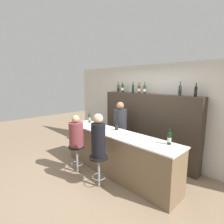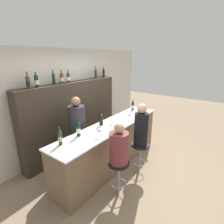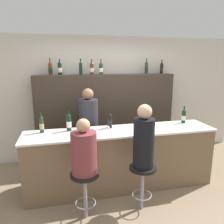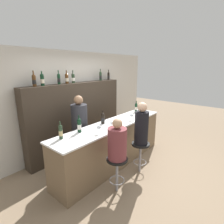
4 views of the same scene
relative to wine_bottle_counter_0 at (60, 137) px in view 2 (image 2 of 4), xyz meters
The scene contains 24 objects.
ground_plane 1.74m from the wine_bottle_counter_0, 20.86° to the right, with size 16.00×16.00×0.00m, color #8C755B.
wall_back 1.76m from the wine_bottle_counter_0, 45.25° to the left, with size 6.40×0.05×2.60m.
bar_counter 1.40m from the wine_bottle_counter_0, ahead, with size 3.09×0.64×0.99m.
back_bar_cabinet 1.62m from the wine_bottle_counter_0, 39.58° to the left, with size 2.90×0.28×1.82m.
wine_bottle_counter_0 is the anchor object (origin of this frame).
wine_bottle_counter_1 0.42m from the wine_bottle_counter_0, ahead, with size 0.08×0.08×0.33m.
wine_bottle_counter_2 1.08m from the wine_bottle_counter_0, ahead, with size 0.08×0.08×0.29m.
wine_bottle_counter_3 2.44m from the wine_bottle_counter_0, ahead, with size 0.07×0.07×0.30m.
wine_bottle_backbar_0 1.31m from the wine_bottle_counter_0, 82.01° to the left, with size 0.08×0.08×0.32m.
wine_bottle_backbar_1 1.35m from the wine_bottle_counter_0, 72.55° to the left, with size 0.08×0.08×0.31m.
wine_bottle_backbar_2 1.49m from the wine_bottle_counter_0, 54.66° to the left, with size 0.07×0.07×0.32m.
wine_bottle_backbar_3 1.61m from the wine_bottle_counter_0, 47.26° to the left, with size 0.08×0.08×0.31m.
wine_bottle_backbar_4 1.73m from the wine_bottle_counter_0, 42.05° to the left, with size 0.08×0.08×0.31m.
wine_bottle_backbar_5 2.48m from the wine_bottle_counter_0, 25.81° to the left, with size 0.07×0.07×0.33m.
wine_bottle_backbar_6 2.79m from the wine_bottle_counter_0, 22.52° to the left, with size 0.07×0.07×0.30m.
wine_glass_0 0.69m from the wine_bottle_counter_0, 29.06° to the right, with size 0.07×0.07×0.16m.
wine_glass_1 1.03m from the wine_bottle_counter_0, 19.08° to the right, with size 0.06×0.06×0.14m.
wine_glass_2 1.74m from the wine_bottle_counter_0, 11.19° to the right, with size 0.08×0.08×0.15m.
tasting_menu 1.40m from the wine_bottle_counter_0, 14.09° to the right, with size 0.21×0.30×0.00m.
bar_stool_left 1.16m from the wine_bottle_counter_0, 55.07° to the right, with size 0.38×0.38×0.66m.
guest_seated_left 1.00m from the wine_bottle_counter_0, 55.07° to the right, with size 0.33×0.33×0.73m.
bar_stool_right 1.70m from the wine_bottle_counter_0, 30.50° to the right, with size 0.38×0.38×0.66m.
guest_seated_right 1.59m from the wine_bottle_counter_0, 30.50° to the right, with size 0.28×0.28×0.87m.
bartender 0.97m from the wine_bottle_counter_0, 29.07° to the left, with size 0.35×0.35×1.61m.
Camera 2 is at (-2.86, -1.77, 2.42)m, focal length 28.00 mm.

